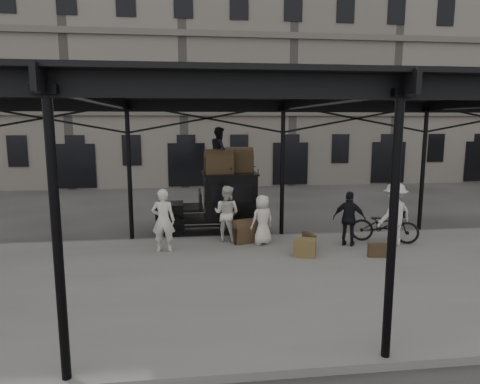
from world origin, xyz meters
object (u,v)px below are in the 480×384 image
(steamer_trunk_roof_near, at_px, (219,163))
(steamer_trunk_platform, at_px, (246,232))
(taxi, at_px, (221,200))
(porter_official, at_px, (349,219))
(porter_left, at_px, (163,220))
(bicycle, at_px, (385,225))

(steamer_trunk_roof_near, bearing_deg, steamer_trunk_platform, -68.67)
(taxi, xyz_separation_m, steamer_trunk_platform, (0.66, -1.80, -0.74))
(steamer_trunk_platform, bearing_deg, porter_official, -33.98)
(porter_left, bearing_deg, porter_official, -173.87)
(taxi, relative_size, porter_left, 1.94)
(porter_left, relative_size, bicycle, 0.90)
(taxi, distance_m, porter_left, 3.14)
(porter_left, bearing_deg, steamer_trunk_roof_near, -121.64)
(steamer_trunk_platform, bearing_deg, bicycle, -27.11)
(bicycle, xyz_separation_m, steamer_trunk_platform, (-4.37, 0.56, -0.23))
(porter_left, distance_m, porter_official, 5.65)
(porter_official, height_order, steamer_trunk_platform, porter_official)
(taxi, xyz_separation_m, porter_official, (3.76, -2.59, -0.21))
(porter_official, distance_m, bicycle, 1.32)
(taxi, xyz_separation_m, bicycle, (5.02, -2.37, -0.51))
(bicycle, bearing_deg, porter_left, 113.99)
(bicycle, relative_size, steamer_trunk_platform, 2.44)
(taxi, bearing_deg, steamer_trunk_platform, -70.05)
(porter_left, relative_size, porter_official, 1.11)
(porter_official, distance_m, steamer_trunk_roof_near, 4.75)
(porter_left, xyz_separation_m, porter_official, (5.65, -0.08, -0.09))
(porter_left, bearing_deg, bicycle, -171.86)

